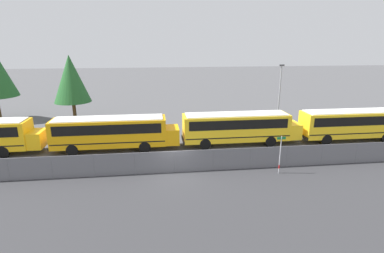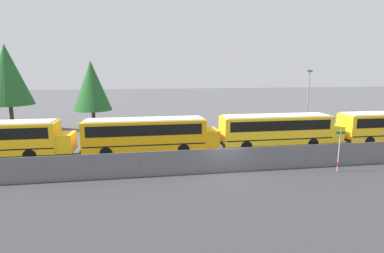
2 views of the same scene
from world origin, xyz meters
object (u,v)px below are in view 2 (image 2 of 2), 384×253
object	(u,v)px
light_pole	(308,98)
tree_1	(7,75)
tree_0	(92,86)
school_bus_3	(278,128)
school_bus_2	(148,133)
street_sign	(339,150)

from	to	relation	value
light_pole	tree_1	xyz separation A→B (m)	(-35.83, 5.31, 2.75)
light_pole	tree_0	bearing A→B (deg)	170.90
school_bus_3	tree_0	bearing A→B (deg)	147.95
light_pole	tree_0	size ratio (longest dim) A/B	0.87
school_bus_3	tree_1	bearing A→B (deg)	155.72
school_bus_2	school_bus_3	size ratio (longest dim) A/B	1.00
light_pole	tree_1	distance (m)	36.32
school_bus_2	school_bus_3	bearing A→B (deg)	0.81
school_bus_2	light_pole	bearing A→B (deg)	21.52
street_sign	tree_1	size ratio (longest dim) A/B	0.29
school_bus_3	street_sign	bearing A→B (deg)	-79.19
school_bus_3	light_pole	xyz separation A→B (m)	(7.31, 7.56, 2.14)
tree_0	tree_1	bearing A→B (deg)	173.39
light_pole	street_sign	bearing A→B (deg)	-111.95
street_sign	tree_0	distance (m)	27.87
school_bus_2	tree_0	distance (m)	14.00
school_bus_2	street_sign	size ratio (longest dim) A/B	3.89
school_bus_3	light_pole	distance (m)	10.73
school_bus_3	street_sign	xyz separation A→B (m)	(1.37, -7.18, -0.29)
street_sign	light_pole	distance (m)	16.08
street_sign	tree_0	world-z (taller)	tree_0
school_bus_2	tree_1	size ratio (longest dim) A/B	1.15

